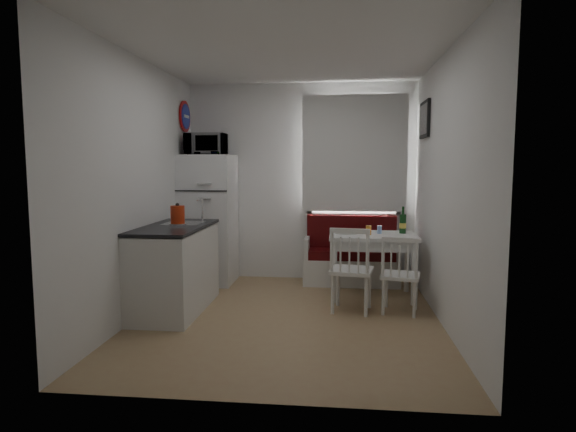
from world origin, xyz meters
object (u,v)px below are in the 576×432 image
at_px(bench, 351,261).
at_px(wine_bottle, 403,220).
at_px(kitchen_counter, 175,268).
at_px(dining_table, 373,241).
at_px(chair_left, 352,261).
at_px(fridge, 208,219).
at_px(kettle, 178,215).
at_px(chair_right, 402,267).
at_px(microwave, 206,144).

bearing_deg(bench, wine_bottle, -42.64).
xyz_separation_m(kitchen_counter, dining_table, (2.09, 0.73, 0.20)).
height_order(chair_left, fridge, fridge).
distance_m(bench, kettle, 2.40).
bearing_deg(kettle, bench, 37.23).
bearing_deg(kettle, kitchen_counter, 146.75).
bearing_deg(chair_right, microwave, 166.14).
bearing_deg(kitchen_counter, fridge, 89.10).
bearing_deg(wine_bottle, fridge, 170.20).
xyz_separation_m(chair_left, fridge, (-1.82, 1.18, 0.27)).
distance_m(chair_left, fridge, 2.19).
relative_size(microwave, kettle, 2.14).
distance_m(kitchen_counter, dining_table, 2.23).
bearing_deg(chair_left, fridge, 156.81).
relative_size(fridge, kettle, 7.18).
bearing_deg(wine_bottle, chair_left, -128.20).
distance_m(fridge, wine_bottle, 2.46).
relative_size(dining_table, fridge, 0.60).
relative_size(dining_table, kettle, 4.28).
xyz_separation_m(bench, fridge, (-1.85, -0.11, 0.54)).
xyz_separation_m(microwave, wine_bottle, (2.42, -0.37, -0.90)).
height_order(dining_table, kettle, kettle).
bearing_deg(chair_right, chair_left, -167.08).
bearing_deg(kitchen_counter, bench, 35.85).
bearing_deg(fridge, dining_table, -14.04).
distance_m(bench, dining_table, 0.76).
distance_m(kettle, wine_bottle, 2.55).
bearing_deg(fridge, kettle, -88.65).
bearing_deg(chair_right, dining_table, 122.85).
bearing_deg(kitchen_counter, chair_right, 1.76).
bearing_deg(bench, dining_table, -70.48).
bearing_deg(wine_bottle, bench, 137.36).
xyz_separation_m(fridge, wine_bottle, (2.42, -0.42, 0.07)).
relative_size(dining_table, microwave, 2.00).
bearing_deg(bench, kitchen_counter, -144.15).
xyz_separation_m(kitchen_counter, fridge, (0.02, 1.24, 0.37)).
xyz_separation_m(chair_left, chair_right, (0.50, 0.01, -0.05)).
relative_size(chair_left, chair_right, 1.08).
relative_size(bench, wine_bottle, 3.89).
xyz_separation_m(bench, wine_bottle, (0.57, -0.53, 0.61)).
distance_m(microwave, kettle, 1.45).
bearing_deg(chair_left, kettle, -167.23).
height_order(kitchen_counter, bench, kitchen_counter).
relative_size(chair_right, microwave, 0.91).
height_order(chair_left, chair_right, chair_left).
xyz_separation_m(microwave, kettle, (0.03, -1.23, -0.78)).
bearing_deg(kitchen_counter, microwave, 89.06).
height_order(chair_left, microwave, microwave).
height_order(dining_table, microwave, microwave).
relative_size(kitchen_counter, kettle, 5.72).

